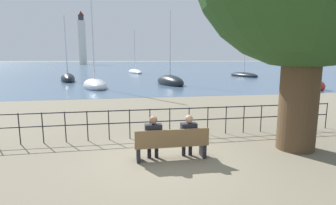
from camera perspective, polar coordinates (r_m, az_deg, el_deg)
The scene contains 13 objects.
ground_plane at distance 7.59m, azimuth 0.69°, elevation -12.09°, with size 1000.00×1000.00×0.00m, color #7A705B.
harbor_water at distance 168.96m, azimuth -9.91°, elevation 8.29°, with size 600.00×300.00×0.01m.
park_bench at distance 7.38m, azimuth 0.79°, elevation -9.08°, with size 2.06×0.45×0.90m.
seated_person_left at distance 7.30m, azimuth -3.21°, elevation -7.20°, with size 0.46×0.35×1.26m.
seated_person_right at distance 7.49m, azimuth 4.47°, elevation -6.84°, with size 0.44×0.35×1.25m.
promenade_railing at distance 9.40m, azimuth -1.77°, elevation -3.45°, with size 13.68×0.04×1.05m.
sailboat_0 at distance 26.79m, azimuth -15.63°, elevation 3.79°, with size 3.41×5.96×11.62m.
sailboat_1 at distance 28.92m, azimuth 27.20°, elevation 3.64°, with size 2.07×5.67×11.76m.
sailboat_2 at distance 44.79m, azimuth 16.16°, elevation 5.79°, with size 3.42×6.50×9.62m.
sailboat_3 at distance 29.15m, azimuth 0.45°, elevation 4.57°, with size 3.25×5.89×8.47m.
sailboat_4 at distance 54.20m, azimuth -7.19°, elevation 6.64°, with size 3.37×8.66×8.96m.
sailboat_5 at distance 36.13m, azimuth -20.97°, elevation 4.88°, with size 2.89×5.94×8.65m.
harbor_lighthouse at distance 148.47m, azimuth -18.21°, elevation 12.79°, with size 4.02×4.02×27.58m.
Camera 1 is at (-1.35, -6.94, 2.78)m, focal length 28.00 mm.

